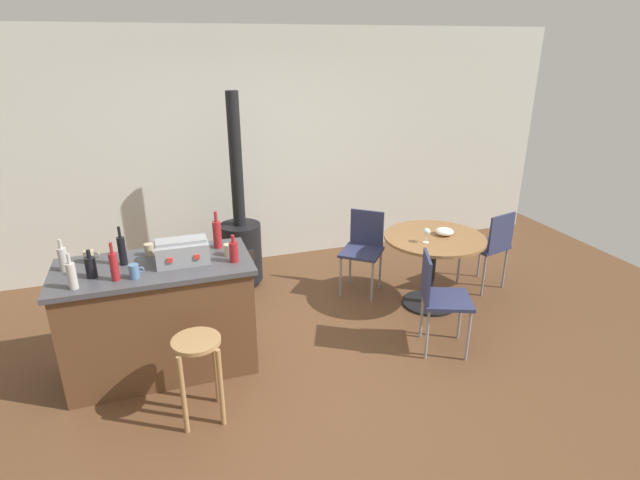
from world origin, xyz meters
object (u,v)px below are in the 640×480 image
(folding_chair_left, at_px, (490,243))
(cup_2, at_px, (149,250))
(cup_1, at_px, (134,271))
(wine_glass, at_px, (427,232))
(bottle_4, at_px, (63,259))
(bottle_3, at_px, (122,250))
(cup_3, at_px, (89,256))
(cup_0, at_px, (229,250))
(bottle_5, at_px, (72,275))
(bottle_6, at_px, (234,251))
(wooden_stool, at_px, (198,361))
(bottle_0, at_px, (217,234))
(bottle_2, at_px, (91,267))
(wood_stove, at_px, (241,241))
(dining_table, at_px, (433,253))
(kitchen_island, at_px, (160,317))
(toolbox, at_px, (182,251))
(folding_chair_far, at_px, (439,294))
(folding_chair_near, at_px, (363,246))
(serving_bowl, at_px, (444,231))
(bottle_1, at_px, (114,266))

(folding_chair_left, relative_size, cup_2, 8.07)
(cup_1, xyz_separation_m, wine_glass, (2.59, 0.35, -0.13))
(folding_chair_left, distance_m, bottle_4, 4.05)
(bottle_3, relative_size, cup_3, 2.67)
(cup_3, bearing_deg, cup_0, -11.07)
(bottle_5, xyz_separation_m, bottle_6, (1.13, 0.11, -0.02))
(wooden_stool, distance_m, cup_1, 0.80)
(bottle_0, xyz_separation_m, cup_2, (-0.54, 0.01, -0.07))
(wooden_stool, xyz_separation_m, folding_chair_left, (3.16, 1.09, 0.05))
(bottle_6, bearing_deg, wooden_stool, -123.71)
(bottle_2, height_order, cup_3, bottle_2)
(folding_chair_left, relative_size, wood_stove, 0.42)
(wood_stove, bearing_deg, dining_table, -32.22)
(folding_chair_left, distance_m, cup_2, 3.44)
(kitchen_island, height_order, bottle_4, bottle_4)
(toolbox, bearing_deg, bottle_5, -163.66)
(kitchen_island, distance_m, wood_stove, 1.62)
(folding_chair_far, height_order, bottle_5, bottle_5)
(cup_1, bearing_deg, kitchen_island, 58.38)
(dining_table, height_order, cup_1, cup_1)
(folding_chair_near, relative_size, bottle_4, 3.53)
(bottle_2, height_order, bottle_6, bottle_6)
(toolbox, bearing_deg, bottle_0, 35.82)
(folding_chair_far, relative_size, bottle_5, 3.38)
(serving_bowl, bearing_deg, folding_chair_left, 10.16)
(toolbox, xyz_separation_m, cup_3, (-0.68, 0.23, -0.04))
(kitchen_island, bearing_deg, toolbox, -7.06)
(bottle_6, height_order, cup_1, bottle_6)
(wooden_stool, distance_m, serving_bowl, 2.71)
(bottle_0, relative_size, cup_0, 2.70)
(bottle_1, xyz_separation_m, bottle_3, (0.05, 0.27, 0.01))
(toolbox, distance_m, bottle_4, 0.86)
(wood_stove, bearing_deg, toolbox, -116.15)
(cup_3, relative_size, wine_glass, 0.80)
(cup_0, bearing_deg, kitchen_island, 179.75)
(bottle_2, height_order, bottle_5, bottle_5)
(wooden_stool, distance_m, toolbox, 0.87)
(bottle_1, relative_size, bottle_6, 1.32)
(dining_table, xyz_separation_m, cup_2, (-2.64, -0.06, 0.41))
(wooden_stool, distance_m, cup_0, 0.94)
(bottle_3, bearing_deg, cup_0, -5.44)
(bottle_2, relative_size, bottle_6, 0.98)
(bottle_4, height_order, wine_glass, bottle_4)
(folding_chair_near, relative_size, bottle_3, 2.84)
(folding_chair_near, xyz_separation_m, cup_3, (-2.55, -0.57, 0.46))
(kitchen_island, relative_size, serving_bowl, 8.22)
(folding_chair_left, distance_m, bottle_6, 2.88)
(bottle_6, relative_size, cup_0, 1.89)
(dining_table, distance_m, bottle_0, 2.16)
(bottle_0, bearing_deg, wood_stove, 72.06)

